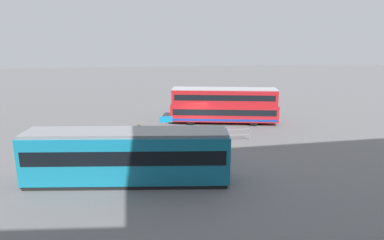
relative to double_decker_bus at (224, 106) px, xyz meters
The scene contains 7 objects.
ground_plane 4.21m from the double_decker_bus, 30.70° to the left, with size 160.00×160.00×0.00m, color slate.
double_decker_bus is the anchor object (origin of this frame).
tram_yellow 17.04m from the double_decker_bus, 55.43° to the left, with size 12.89×4.10×3.40m.
pedestrian_near_railing 10.44m from the double_decker_bus, 29.66° to the left, with size 0.37×0.37×1.60m.
pedestrian_crossing 11.39m from the double_decker_bus, 66.96° to the left, with size 0.36×0.35×1.74m.
pedestrian_railing 7.60m from the double_decker_bus, 62.39° to the left, with size 8.60×0.46×1.08m.
info_sign 8.96m from the double_decker_bus, 41.85° to the left, with size 1.11×0.14×2.45m.
Camera 1 is at (5.30, 32.00, 8.85)m, focal length 30.74 mm.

